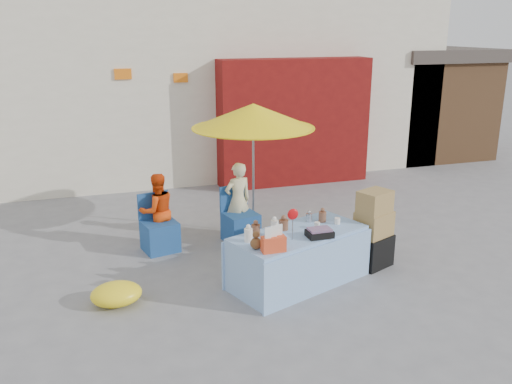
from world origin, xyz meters
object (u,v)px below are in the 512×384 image
object	(u,v)px
vendor_orange	(157,211)
box_stack	(373,232)
market_table	(298,257)
chair_left	(160,234)
chair_right	(240,225)
umbrella	(253,116)
vendor_beige	(238,201)

from	to	relation	value
vendor_orange	box_stack	bearing A→B (deg)	137.15
market_table	vendor_orange	bearing A→B (deg)	110.99
chair_left	box_stack	distance (m)	3.11
chair_right	box_stack	xyz separation A→B (m)	(1.49, -1.45, 0.25)
market_table	umbrella	distance (m)	2.45
chair_left	box_stack	size ratio (longest dim) A/B	0.78
chair_left	box_stack	world-z (taller)	box_stack
chair_left	chair_right	distance (m)	1.25
chair_left	vendor_orange	xyz separation A→B (m)	(0.00, 0.13, 0.32)
chair_left	vendor_orange	world-z (taller)	vendor_orange
chair_left	market_table	bearing A→B (deg)	-59.09
chair_left	vendor_orange	size ratio (longest dim) A/B	0.74
vendor_orange	chair_left	bearing A→B (deg)	75.75
chair_left	vendor_beige	world-z (taller)	vendor_beige
chair_left	vendor_beige	xyz separation A→B (m)	(1.25, 0.13, 0.36)
chair_right	umbrella	size ratio (longest dim) A/B	0.41
vendor_beige	market_table	bearing A→B (deg)	86.89
vendor_orange	vendor_beige	size ratio (longest dim) A/B	0.94
chair_right	vendor_orange	bearing A→B (deg)	161.07
box_stack	vendor_beige	bearing A→B (deg)	133.16
market_table	vendor_orange	world-z (taller)	vendor_orange
chair_right	box_stack	distance (m)	2.09
vendor_orange	vendor_beige	xyz separation A→B (m)	(1.25, 0.00, 0.04)
chair_right	vendor_beige	xyz separation A→B (m)	(0.00, 0.13, 0.36)
market_table	box_stack	size ratio (longest dim) A/B	1.83
market_table	box_stack	distance (m)	1.21
vendor_beige	umbrella	xyz separation A→B (m)	(0.30, 0.15, 1.28)
chair_right	market_table	bearing A→B (deg)	-92.21
vendor_orange	umbrella	distance (m)	2.04
umbrella	box_stack	distance (m)	2.52
umbrella	vendor_beige	bearing A→B (deg)	-153.43
market_table	vendor_beige	xyz separation A→B (m)	(-0.30, 1.76, 0.25)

